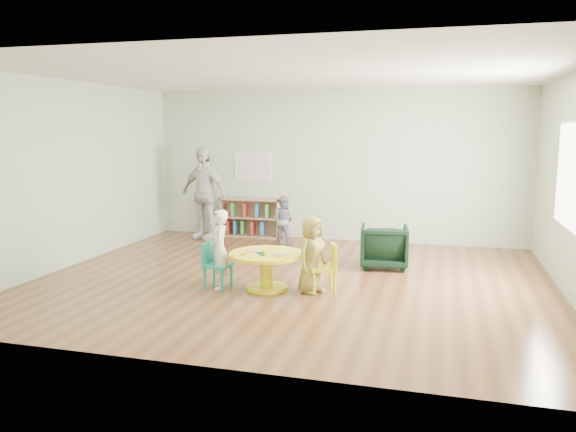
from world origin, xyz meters
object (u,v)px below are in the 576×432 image
object	(u,v)px
armchair	(384,246)
child_right	(311,255)
child_left	(219,249)
kid_chair_right	(326,266)
activity_table	(266,264)
kid_chair_left	(215,263)
toddler	(283,220)
adult_caretaker	(204,193)
bookshelf	(251,218)

from	to	relation	value
armchair	child_right	size ratio (longest dim) A/B	0.72
child_left	kid_chair_right	bearing A→B (deg)	75.37
armchair	child_left	distance (m)	2.61
activity_table	kid_chair_left	distance (m)	0.69
kid_chair_right	armchair	world-z (taller)	armchair
toddler	adult_caretaker	bearing A→B (deg)	5.06
kid_chair_right	child_left	size ratio (longest dim) A/B	0.60
child_right	toddler	distance (m)	3.07
armchair	adult_caretaker	bearing A→B (deg)	-27.75
toddler	kid_chair_right	bearing A→B (deg)	124.89
adult_caretaker	kid_chair_left	bearing A→B (deg)	-47.40
activity_table	child_right	bearing A→B (deg)	1.91
activity_table	child_left	distance (m)	0.65
adult_caretaker	child_right	bearing A→B (deg)	-30.07
toddler	armchair	bearing A→B (deg)	155.75
kid_chair_left	adult_caretaker	xyz separation A→B (m)	(-1.49, 3.04, 0.55)
kid_chair_right	armchair	size ratio (longest dim) A/B	0.88
kid_chair_left	toddler	size ratio (longest dim) A/B	0.68
toddler	adult_caretaker	xyz separation A→B (m)	(-1.59, 0.10, 0.43)
activity_table	child_right	xyz separation A→B (m)	(0.60, 0.02, 0.16)
activity_table	child_left	world-z (taller)	child_left
adult_caretaker	toddler	bearing A→B (deg)	12.98
activity_table	child_left	size ratio (longest dim) A/B	0.94
kid_chair_right	bookshelf	world-z (taller)	bookshelf
activity_table	armchair	bearing A→B (deg)	49.56
kid_chair_right	activity_table	bearing A→B (deg)	75.15
activity_table	armchair	distance (m)	2.09
child_left	adult_caretaker	world-z (taller)	adult_caretaker
kid_chair_left	child_right	bearing A→B (deg)	100.62
kid_chair_left	bookshelf	distance (m)	3.56
armchair	child_left	size ratio (longest dim) A/B	0.69
kid_chair_right	child_right	distance (m)	0.25
bookshelf	child_right	size ratio (longest dim) A/B	1.21
child_right	armchair	bearing A→B (deg)	-3.99
bookshelf	child_right	distance (m)	3.93
bookshelf	toddler	bearing A→B (deg)	-33.89
child_right	adult_caretaker	size ratio (longest dim) A/B	0.57
kid_chair_right	armchair	xyz separation A→B (m)	(0.59, 1.50, -0.01)
kid_chair_left	adult_caretaker	world-z (taller)	adult_caretaker
child_left	adult_caretaker	xyz separation A→B (m)	(-1.56, 3.05, 0.35)
child_left	toddler	xyz separation A→B (m)	(0.03, 2.95, -0.08)
armchair	activity_table	bearing A→B (deg)	42.81
bookshelf	toddler	size ratio (longest dim) A/B	1.35
adult_caretaker	armchair	bearing A→B (deg)	-4.46
adult_caretaker	child_left	bearing A→B (deg)	-46.39
armchair	bookshelf	bearing A→B (deg)	-39.93
child_left	child_right	distance (m)	1.22
armchair	child_right	xyz separation A→B (m)	(-0.76, -1.57, 0.17)
kid_chair_left	kid_chair_right	xyz separation A→B (m)	(1.46, 0.19, 0.01)
kid_chair_right	bookshelf	size ratio (longest dim) A/B	0.52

